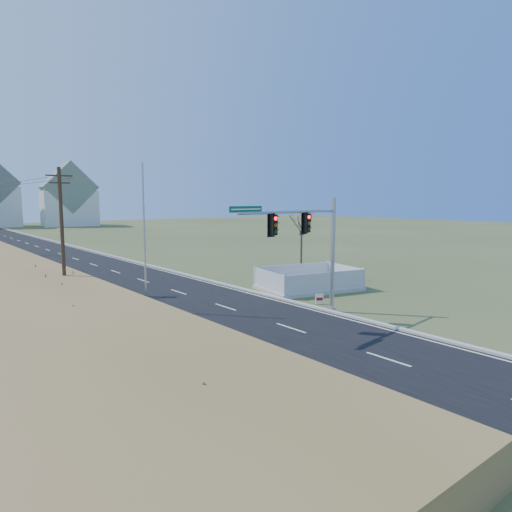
{
  "coord_description": "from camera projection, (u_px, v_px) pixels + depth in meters",
  "views": [
    {
      "loc": [
        -15.8,
        -19.01,
        6.7
      ],
      "look_at": [
        0.85,
        2.0,
        3.4
      ],
      "focal_mm": 32.0,
      "sensor_mm": 36.0,
      "label": 1
    }
  ],
  "objects": [
    {
      "name": "traffic_signal_mast",
      "position": [
        314.0,
        244.0,
        25.7
      ],
      "size": [
        8.55,
        1.39,
        6.85
      ],
      "rotation": [
        0.0,
        0.0,
        0.13
      ],
      "color": "#9EA0A5",
      "rests_on": "ground"
    },
    {
      "name": "open_sign",
      "position": [
        319.0,
        299.0,
        29.39
      ],
      "size": [
        0.5,
        0.29,
        0.66
      ],
      "rotation": [
        0.0,
        0.0,
        -0.47
      ],
      "color": "white",
      "rests_on": "ground"
    },
    {
      "name": "fence_enclosure",
      "position": [
        309.0,
        285.0,
        34.35
      ],
      "size": [
        7.91,
        6.18,
        1.62
      ],
      "rotation": [
        0.0,
        0.0,
        -0.21
      ],
      "color": "#B7B5AD",
      "rests_on": "ground"
    },
    {
      "name": "road",
      "position": [
        40.0,
        248.0,
        64.23
      ],
      "size": [
        8.0,
        180.0,
        0.06
      ],
      "primitive_type": "cube",
      "color": "black",
      "rests_on": "ground"
    },
    {
      "name": "flagpole",
      "position": [
        145.0,
        254.0,
        27.02
      ],
      "size": [
        0.4,
        0.4,
        8.86
      ],
      "color": "#B7B5AD",
      "rests_on": "ground"
    },
    {
      "name": "curb",
      "position": [
        70.0,
        245.0,
        66.78
      ],
      "size": [
        0.3,
        180.0,
        0.18
      ],
      "primitive_type": "cube",
      "color": "#B2AFA8",
      "rests_on": "ground"
    },
    {
      "name": "bare_tree",
      "position": [
        302.0,
        223.0,
        38.68
      ],
      "size": [
        2.23,
        2.23,
        5.91
      ],
      "color": "#4C3F33",
      "rests_on": "ground"
    },
    {
      "name": "utility_pole_near",
      "position": [
        62.0,
        228.0,
        32.43
      ],
      "size": [
        1.8,
        0.26,
        9.0
      ],
      "color": "#422D1E",
      "rests_on": "ground"
    },
    {
      "name": "ground",
      "position": [
        266.0,
        321.0,
        25.34
      ],
      "size": [
        260.0,
        260.0,
        0.0
      ],
      "primitive_type": "plane",
      "color": "#414E26",
      "rests_on": "ground"
    },
    {
      "name": "condo_ne",
      "position": [
        69.0,
        200.0,
        117.73
      ],
      "size": [
        14.12,
        10.51,
        16.52
      ],
      "rotation": [
        0.0,
        0.0,
        -0.1
      ],
      "color": "silver",
      "rests_on": "ground"
    }
  ]
}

